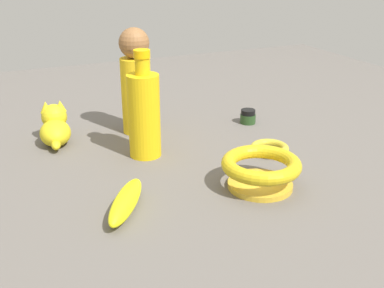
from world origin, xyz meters
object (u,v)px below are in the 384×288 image
at_px(bangle, 271,149).
at_px(nail_polish_jar, 248,117).
at_px(banana, 126,201).
at_px(cat_figurine, 55,126).
at_px(bowl, 261,169).
at_px(person_figure_adult, 136,82).
at_px(bottle_tall, 144,113).

height_order(bangle, nail_polish_jar, nail_polish_jar).
xyz_separation_m(banana, cat_figurine, (-0.36, -0.06, 0.02)).
distance_m(bowl, banana, 0.25).
bearing_deg(person_figure_adult, nail_polish_jar, 78.43).
bearing_deg(bangle, bowl, -39.34).
height_order(bangle, bowl, bowl).
height_order(person_figure_adult, bottle_tall, person_figure_adult).
bearing_deg(bottle_tall, person_figure_adult, 168.37).
height_order(person_figure_adult, bangle, person_figure_adult).
xyz_separation_m(bangle, cat_figurine, (-0.25, -0.41, 0.03)).
xyz_separation_m(bottle_tall, cat_figurine, (-0.15, -0.16, -0.06)).
bearing_deg(bowl, bangle, 140.66).
xyz_separation_m(bowl, banana, (-0.02, -0.25, -0.02)).
bearing_deg(bangle, bottle_tall, -111.73).
bearing_deg(bottle_tall, cat_figurine, -132.91).
xyz_separation_m(bangle, banana, (0.11, -0.36, 0.01)).
relative_size(person_figure_adult, bangle, 2.93).
relative_size(person_figure_adult, bottle_tall, 1.10).
bearing_deg(person_figure_adult, cat_figurine, -92.52).
bearing_deg(banana, bottle_tall, 5.74).
bearing_deg(cat_figurine, nail_polish_jar, 82.13).
bearing_deg(banana, person_figure_adult, 11.53).
height_order(bowl, bottle_tall, bottle_tall).
bearing_deg(bottle_tall, banana, -26.86).
bearing_deg(bangle, nail_polish_jar, 164.59).
relative_size(person_figure_adult, cat_figurine, 1.87).
distance_m(bowl, bottle_tall, 0.28).
bearing_deg(banana, bangle, -40.12).
relative_size(bangle, bowl, 0.58).
distance_m(bangle, bottle_tall, 0.28).
bearing_deg(bowl, cat_figurine, -140.99).
relative_size(bowl, bottle_tall, 0.65).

